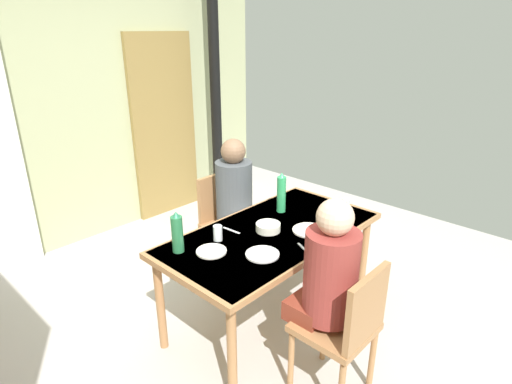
{
  "coord_description": "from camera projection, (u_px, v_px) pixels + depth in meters",
  "views": [
    {
      "loc": [
        -1.68,
        -1.75,
        2.03
      ],
      "look_at": [
        0.28,
        0.07,
        0.98
      ],
      "focal_mm": 29.31,
      "sensor_mm": 36.0,
      "label": 1
    }
  ],
  "objects": [
    {
      "name": "person_near_diner",
      "position": [
        329.0,
        273.0,
        2.29
      ],
      "size": [
        0.3,
        0.37,
        0.77
      ],
      "color": "maroon",
      "rests_on": "ground_plane"
    },
    {
      "name": "drinking_glass_by_near_diner",
      "position": [
        346.0,
        204.0,
        3.19
      ],
      "size": [
        0.06,
        0.06,
        0.09
      ],
      "primitive_type": "cylinder",
      "color": "silver",
      "rests_on": "dining_table"
    },
    {
      "name": "dinner_plate_near_left",
      "position": [
        309.0,
        230.0,
        2.87
      ],
      "size": [
        0.23,
        0.23,
        0.01
      ],
      "primitive_type": "cylinder",
      "color": "white",
      "rests_on": "dining_table"
    },
    {
      "name": "dining_table",
      "position": [
        272.0,
        240.0,
        2.9
      ],
      "size": [
        1.58,
        0.82,
        0.73
      ],
      "color": "#A77448",
      "rests_on": "ground_plane"
    },
    {
      "name": "cutlery_fork_near",
      "position": [
        304.0,
        249.0,
        2.64
      ],
      "size": [
        0.08,
        0.14,
        0.0
      ],
      "primitive_type": "cube",
      "rotation": [
        0.0,
        0.0,
        1.12
      ],
      "color": "silver",
      "rests_on": "dining_table"
    },
    {
      "name": "cutlery_knife_near",
      "position": [
        231.0,
        230.0,
        2.88
      ],
      "size": [
        0.03,
        0.15,
        0.0
      ],
      "primitive_type": "cube",
      "rotation": [
        0.0,
        0.0,
        1.64
      ],
      "color": "silver",
      "rests_on": "dining_table"
    },
    {
      "name": "chair_near_diner",
      "position": [
        346.0,
        326.0,
        2.3
      ],
      "size": [
        0.4,
        0.4,
        0.87
      ],
      "color": "#A77448",
      "rests_on": "ground_plane"
    },
    {
      "name": "dinner_plate_far_center",
      "position": [
        337.0,
        217.0,
        3.07
      ],
      "size": [
        0.22,
        0.22,
        0.01
      ],
      "primitive_type": "cylinder",
      "color": "white",
      "rests_on": "dining_table"
    },
    {
      "name": "serving_bowl_center",
      "position": [
        268.0,
        227.0,
        2.87
      ],
      "size": [
        0.17,
        0.17,
        0.05
      ],
      "primitive_type": "cylinder",
      "color": "silver",
      "rests_on": "dining_table"
    },
    {
      "name": "person_far_diner",
      "position": [
        235.0,
        191.0,
        3.42
      ],
      "size": [
        0.3,
        0.37,
        0.77
      ],
      "rotation": [
        0.0,
        0.0,
        3.14
      ],
      "color": "#564756",
      "rests_on": "ground_plane"
    },
    {
      "name": "dinner_plate_near_right",
      "position": [
        211.0,
        251.0,
        2.6
      ],
      "size": [
        0.19,
        0.19,
        0.01
      ],
      "primitive_type": "cylinder",
      "color": "white",
      "rests_on": "dining_table"
    },
    {
      "name": "drinking_glass_by_far_diner",
      "position": [
        218.0,
        233.0,
        2.73
      ],
      "size": [
        0.06,
        0.06,
        0.1
      ],
      "primitive_type": "cylinder",
      "color": "silver",
      "rests_on": "dining_table"
    },
    {
      "name": "stove_pipe_column",
      "position": [
        215.0,
        87.0,
        4.7
      ],
      "size": [
        0.12,
        0.12,
        2.81
      ],
      "primitive_type": "cylinder",
      "color": "black",
      "rests_on": "ground_plane"
    },
    {
      "name": "wall_back",
      "position": [
        68.0,
        100.0,
        3.88
      ],
      "size": [
        4.64,
        0.1,
        2.81
      ],
      "primitive_type": "cube",
      "color": "#ABB084",
      "rests_on": "ground_plane"
    },
    {
      "name": "dinner_plate_far_side",
      "position": [
        262.0,
        254.0,
        2.57
      ],
      "size": [
        0.21,
        0.21,
        0.01
      ],
      "primitive_type": "cylinder",
      "color": "white",
      "rests_on": "dining_table"
    },
    {
      "name": "water_bottle_green_far",
      "position": [
        177.0,
        233.0,
        2.57
      ],
      "size": [
        0.07,
        0.07,
        0.27
      ],
      "color": "#2B7948",
      "rests_on": "dining_table"
    },
    {
      "name": "door_wooden",
      "position": [
        165.0,
        127.0,
        4.65
      ],
      "size": [
        0.8,
        0.05,
        2.0
      ],
      "primitive_type": "cube",
      "color": "olive",
      "rests_on": "ground_plane"
    },
    {
      "name": "chair_far_diner",
      "position": [
        225.0,
        218.0,
        3.61
      ],
      "size": [
        0.4,
        0.4,
        0.87
      ],
      "rotation": [
        0.0,
        0.0,
        3.14
      ],
      "color": "#A77448",
      "rests_on": "ground_plane"
    },
    {
      "name": "water_bottle_green_near",
      "position": [
        281.0,
        193.0,
        3.13
      ],
      "size": [
        0.07,
        0.07,
        0.31
      ],
      "color": "#2EA35C",
      "rests_on": "dining_table"
    },
    {
      "name": "ground_plane",
      "position": [
        237.0,
        332.0,
        3.0
      ],
      "size": [
        5.78,
        5.78,
        0.0
      ],
      "primitive_type": "plane",
      "color": "#BBB5B0"
    }
  ]
}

